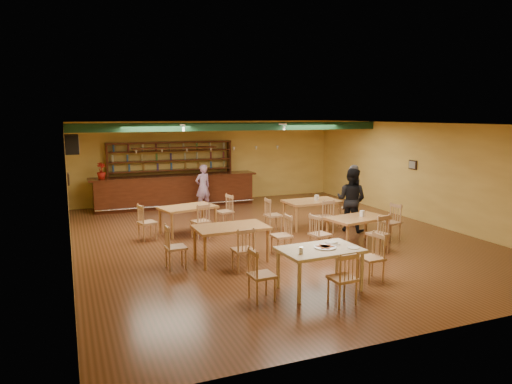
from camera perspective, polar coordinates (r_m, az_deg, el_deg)
name	(u,v)px	position (r m, az deg, el deg)	size (l,w,h in m)	color
floor	(272,237)	(12.68, 2.00, -5.48)	(12.00, 12.00, 0.00)	#502E16
ceiling_beam	(236,126)	(14.86, -2.37, 7.90)	(10.00, 0.30, 0.25)	black
track_rail_left	(175,124)	(14.94, -9.74, 8.05)	(0.05, 2.50, 0.05)	silver
track_rail_right	(270,124)	(15.93, 1.69, 8.25)	(0.05, 2.50, 0.05)	silver
ac_unit	(72,144)	(15.42, -21.33, 5.39)	(0.34, 0.70, 0.48)	silver
picture_left	(68,179)	(12.29, -21.70, 1.47)	(0.04, 0.34, 0.28)	black
picture_right	(413,165)	(15.44, 18.38, 3.13)	(0.04, 0.34, 0.28)	black
bar_counter	(175,191)	(16.93, -9.69, 0.10)	(5.82, 0.85, 1.13)	#38160B
back_bar_hutch	(171,173)	(17.46, -10.19, 2.27)	(4.50, 0.40, 2.28)	#38160B
poinsettia	(101,171)	(16.48, -18.15, 2.45)	(0.30, 0.30, 0.54)	#A2180F
dining_table_a	(188,220)	(13.20, -8.19, -3.31)	(1.49, 0.89, 0.74)	#A7643B
dining_table_b	(312,214)	(13.82, 6.74, -2.62)	(1.57, 0.94, 0.79)	#A7643B
dining_table_c	(231,244)	(10.59, -3.03, -6.24)	(1.60, 0.96, 0.80)	#A7643B
dining_table_d	(357,232)	(12.04, 12.08, -4.68)	(1.47, 0.88, 0.73)	#A7643B
near_table	(320,269)	(8.99, 7.67, -9.19)	(1.49, 0.95, 0.80)	tan
pizza_tray	(325,247)	(8.92, 8.33, -6.62)	(0.40, 0.40, 0.01)	silver
parmesan_shaker	(301,250)	(8.50, 5.45, -7.03)	(0.07, 0.07, 0.11)	#EAE5C6
napkin_stack	(332,243)	(9.22, 9.09, -6.05)	(0.20, 0.15, 0.03)	white
pizza_server	(331,245)	(9.04, 9.03, -6.36)	(0.32, 0.09, 0.00)	silver
side_plate	(353,248)	(8.99, 11.66, -6.59)	(0.22, 0.22, 0.01)	white
patron_bar	(203,187)	(16.29, -6.43, 0.59)	(0.57, 0.37, 1.56)	#9C50AE
patron_right_a	(351,200)	(13.46, 11.41, -0.92)	(0.86, 0.67, 1.78)	black
patron_right_b	(353,195)	(14.22, 11.67, -0.35)	(1.05, 0.44, 1.79)	gray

